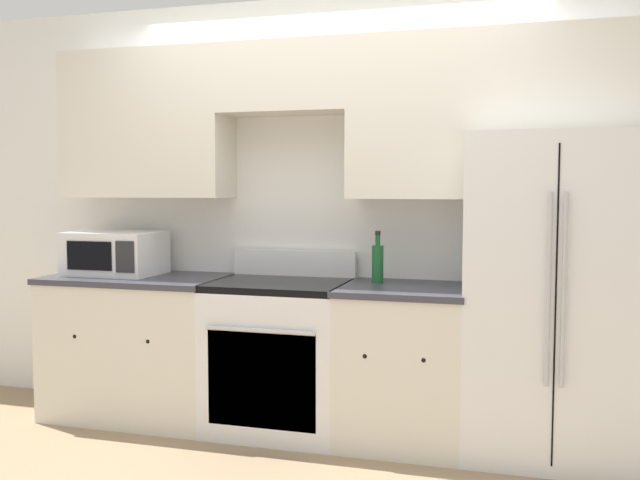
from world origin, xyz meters
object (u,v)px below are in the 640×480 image
(refrigerator, at_px, (553,297))
(bottle, at_px, (378,262))
(oven_range, at_px, (279,355))
(microwave, at_px, (115,253))

(refrigerator, relative_size, bottle, 5.73)
(oven_range, distance_m, bottle, 0.80)
(oven_range, distance_m, microwave, 1.26)
(oven_range, height_order, bottle, bottle)
(oven_range, bearing_deg, refrigerator, 1.24)
(oven_range, distance_m, refrigerator, 1.59)
(microwave, bearing_deg, bottle, 2.60)
(microwave, height_order, bottle, bottle)
(microwave, bearing_deg, refrigerator, -0.11)
(refrigerator, height_order, bottle, refrigerator)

